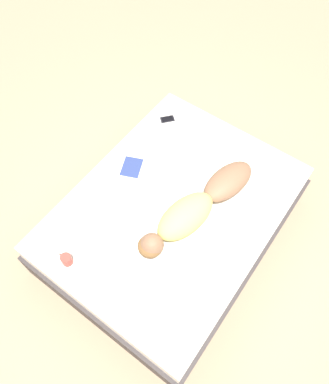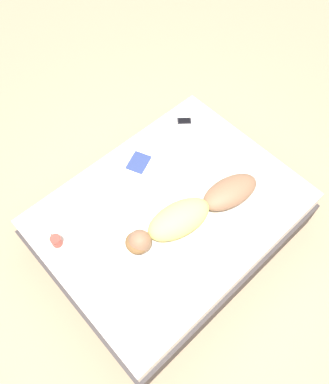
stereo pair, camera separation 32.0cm
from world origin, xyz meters
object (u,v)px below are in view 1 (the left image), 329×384
Objects in this scene: cell_phone at (167,119)px; person at (196,208)px; coffee_mug at (66,259)px; open_magazine at (145,170)px.

person is at bearing 179.10° from cell_phone.
cell_phone is at bearing -30.33° from person.
coffee_mug is 1.67m from cell_phone.
open_magazine is at bearing 1.77° from person.
coffee_mug is at bearing 70.28° from person.
open_magazine is 3.98× the size of cell_phone.
person is 10.42× the size of coffee_mug.
open_magazine is at bearing 148.26° from cell_phone.
coffee_mug is at bearing 68.76° from open_magazine.
open_magazine and cell_phone have the same top height.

